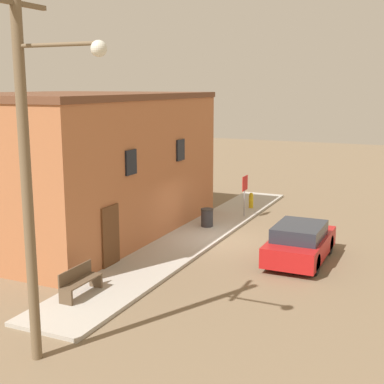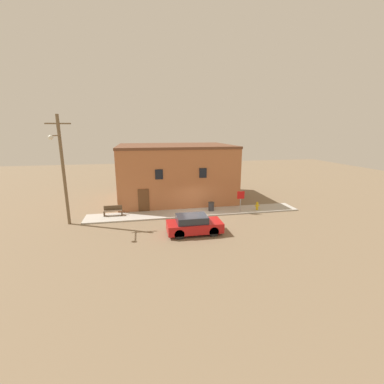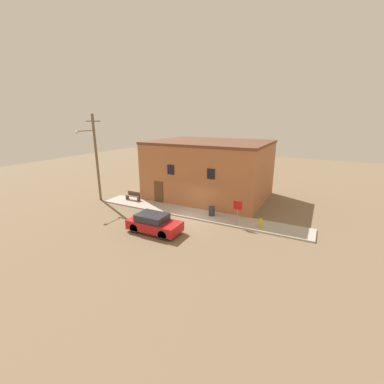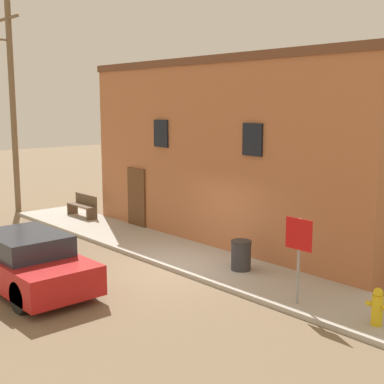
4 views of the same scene
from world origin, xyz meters
name	(u,v)px [view 2 (image 2 of 4)]	position (x,y,z in m)	size (l,w,h in m)	color
ground_plane	(198,217)	(0.00, 0.00, 0.00)	(80.00, 80.00, 0.00)	#7A664C
sidewalk	(196,212)	(0.00, 1.15, 0.06)	(19.26, 2.30, 0.12)	#B2ADA3
brick_building	(175,172)	(-1.11, 6.69, 2.95)	(11.73, 8.91, 5.89)	#B26B42
fire_hydrant	(257,206)	(5.77, 0.66, 0.51)	(0.47, 0.22, 0.78)	gold
stop_sign	(241,197)	(4.00, 0.40, 1.47)	(0.69, 0.06, 1.92)	gray
bench	(113,211)	(-7.28, 1.62, 0.54)	(1.56, 0.44, 0.85)	brown
trash_bin	(211,206)	(1.50, 1.26, 0.52)	(0.55, 0.55, 0.79)	#333338
utility_pole	(62,167)	(-10.57, 0.28, 4.61)	(1.80, 2.27, 8.53)	brown
parked_car	(194,225)	(-1.11, -3.46, 0.68)	(3.99, 1.83, 1.38)	black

